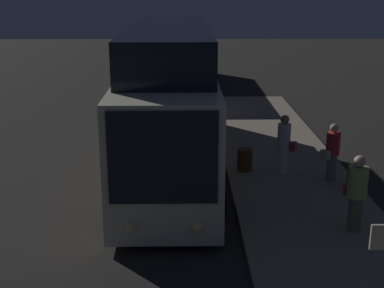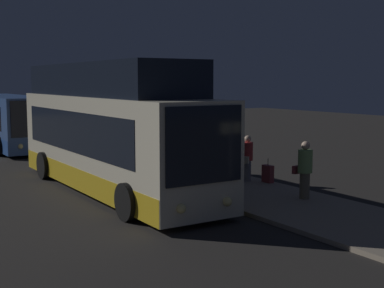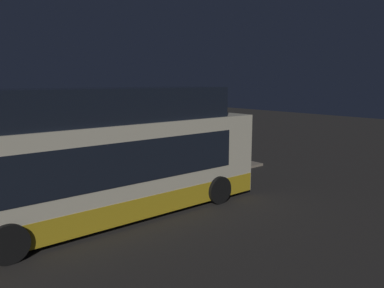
% 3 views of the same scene
% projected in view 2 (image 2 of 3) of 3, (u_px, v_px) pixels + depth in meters
% --- Properties ---
extents(ground, '(80.00, 80.00, 0.00)m').
position_uv_depth(ground, '(113.00, 190.00, 18.03)').
color(ground, '#2B2826').
extents(platform, '(20.00, 3.54, 0.12)m').
position_uv_depth(platform, '(197.00, 178.00, 19.81)').
color(platform, gray).
rests_on(platform, ground).
extents(bus_lead, '(11.20, 2.78, 4.24)m').
position_uv_depth(bus_lead, '(110.00, 135.00, 17.73)').
color(bus_lead, beige).
rests_on(bus_lead, ground).
extents(bus_second, '(10.54, 2.77, 2.85)m').
position_uv_depth(bus_second, '(7.00, 122.00, 29.57)').
color(bus_second, '#33518C').
rests_on(bus_second, ground).
extents(passenger_boarding, '(0.57, 0.64, 1.63)m').
position_uv_depth(passenger_boarding, '(247.00, 157.00, 18.89)').
color(passenger_boarding, gray).
rests_on(passenger_boarding, platform).
extents(passenger_waiting, '(0.54, 0.63, 1.73)m').
position_uv_depth(passenger_waiting, '(209.00, 155.00, 18.74)').
color(passenger_waiting, silver).
rests_on(passenger_waiting, platform).
extents(passenger_with_bags, '(0.65, 0.50, 1.75)m').
position_uv_depth(passenger_with_bags, '(305.00, 168.00, 16.06)').
color(passenger_with_bags, '#6B604C').
rests_on(passenger_with_bags, platform).
extents(suitcase, '(0.44, 0.20, 0.85)m').
position_uv_depth(suitcase, '(268.00, 174.00, 18.71)').
color(suitcase, maroon).
rests_on(suitcase, platform).
extents(trash_bin, '(0.44, 0.44, 0.65)m').
position_uv_depth(trash_bin, '(179.00, 175.00, 18.43)').
color(trash_bin, '#593319').
rests_on(trash_bin, platform).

